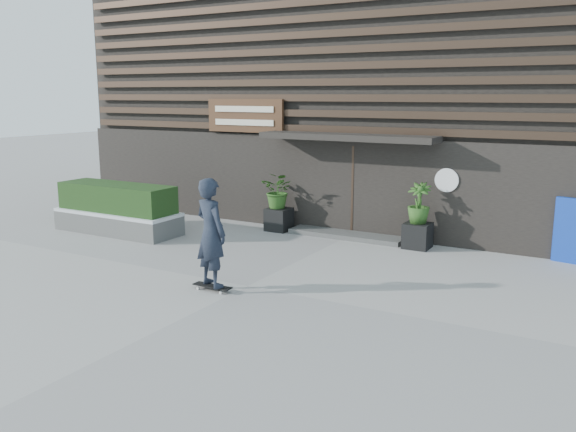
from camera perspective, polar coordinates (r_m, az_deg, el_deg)
The scene contains 11 objects.
ground at distance 11.49m, azimuth -3.85°, elevation -6.66°, with size 80.00×80.00×0.00m, color #9E9A95.
entrance_step at distance 15.37m, azimuth 5.63°, elevation -1.78°, with size 3.00×0.80×0.12m, color #454543.
planter_pot_left at distance 15.99m, azimuth -0.87°, elevation -0.32°, with size 0.60×0.60×0.60m, color black.
bamboo_left at distance 15.85m, azimuth -0.88°, elevation 2.44°, with size 0.86×0.75×0.96m, color #2D591E.
planter_pot_right at distance 14.49m, azimuth 12.20°, elevation -1.83°, with size 0.60×0.60×0.60m, color black.
bamboo_right at distance 14.33m, azimuth 12.33°, elevation 1.20°, with size 0.54×0.54×0.96m, color #2D591E.
raised_bed at distance 16.43m, azimuth -15.83°, elevation -0.62°, with size 3.50×1.20×0.50m, color #4C4C4A.
snow_layer at distance 16.38m, azimuth -15.89°, elevation 0.37°, with size 3.50×1.20×0.08m, color silver.
hedge at distance 16.31m, azimuth -15.96°, elevation 1.72°, with size 3.30×1.00×0.70m, color #193413.
building at distance 19.99m, azimuth 12.28°, elevation 12.42°, with size 18.00×11.00×8.00m.
skateboarder at distance 11.01m, azimuth -7.34°, elevation -1.60°, with size 0.85×0.69×2.11m.
Camera 1 is at (6.04, -9.09, 3.57)m, focal length 37.41 mm.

